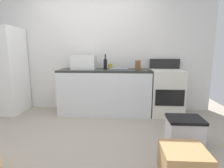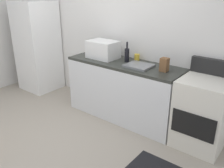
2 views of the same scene
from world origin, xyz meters
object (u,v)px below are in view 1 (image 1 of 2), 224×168
at_px(refrigerator, 4,71).
at_px(knife_block, 138,65).
at_px(wine_bottle, 105,64).
at_px(cardboard_box_medium, 183,163).
at_px(coffee_mug, 110,66).
at_px(microwave, 84,62).
at_px(stove_oven, 166,92).
at_px(storage_bin, 184,131).

distance_m(refrigerator, knife_block, 2.70).
distance_m(wine_bottle, cardboard_box_medium, 2.32).
bearing_deg(cardboard_box_medium, coffee_mug, 113.32).
bearing_deg(microwave, knife_block, -0.57).
relative_size(refrigerator, stove_oven, 1.56).
bearing_deg(refrigerator, stove_oven, 0.97).
xyz_separation_m(coffee_mug, cardboard_box_medium, (0.89, -2.07, -0.79)).
xyz_separation_m(stove_oven, microwave, (-1.63, 0.00, 0.57)).
bearing_deg(stove_oven, microwave, 179.96).
bearing_deg(cardboard_box_medium, knife_block, 100.14).
relative_size(wine_bottle, storage_bin, 0.65).
height_order(wine_bottle, cardboard_box_medium, wine_bottle).
relative_size(cardboard_box_medium, storage_bin, 0.94).
xyz_separation_m(refrigerator, coffee_mug, (2.14, 0.25, 0.09)).
xyz_separation_m(microwave, storage_bin, (1.62, -1.20, -0.84)).
distance_m(wine_bottle, knife_block, 0.65).
xyz_separation_m(knife_block, storage_bin, (0.56, -1.19, -0.80)).
bearing_deg(microwave, cardboard_box_medium, -53.29).
distance_m(stove_oven, microwave, 1.73).
bearing_deg(knife_block, storage_bin, -64.97).
relative_size(stove_oven, knife_block, 6.11).
bearing_deg(storage_bin, refrigerator, 160.61).
distance_m(coffee_mug, knife_block, 0.60).
relative_size(wine_bottle, cardboard_box_medium, 0.69).
height_order(stove_oven, microwave, microwave).
bearing_deg(wine_bottle, cardboard_box_medium, -63.08).
bearing_deg(refrigerator, microwave, 1.97).
bearing_deg(wine_bottle, microwave, -173.36).
relative_size(refrigerator, storage_bin, 3.74).
distance_m(microwave, knife_block, 1.07).
height_order(knife_block, storage_bin, knife_block).
bearing_deg(storage_bin, stove_oven, 89.43).
bearing_deg(storage_bin, wine_bottle, 133.80).
distance_m(stove_oven, storage_bin, 1.23).
distance_m(knife_block, cardboard_box_medium, 2.07).
bearing_deg(refrigerator, storage_bin, -19.39).
distance_m(stove_oven, knife_block, 0.77).
height_order(refrigerator, stove_oven, refrigerator).
relative_size(refrigerator, microwave, 3.74).
bearing_deg(microwave, wine_bottle, 6.64).
height_order(wine_bottle, storage_bin, wine_bottle).
bearing_deg(stove_oven, cardboard_box_medium, -97.14).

